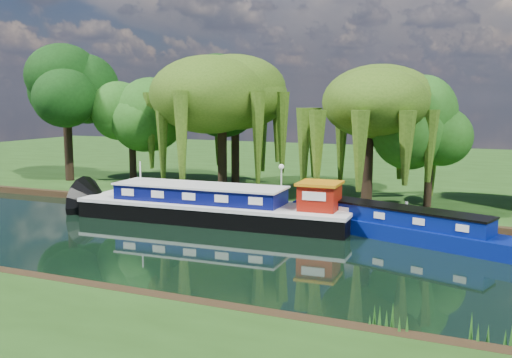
% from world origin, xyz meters
% --- Properties ---
extents(ground, '(120.00, 120.00, 0.00)m').
position_xyz_m(ground, '(0.00, 0.00, 0.00)').
color(ground, black).
extents(far_bank, '(120.00, 52.00, 0.45)m').
position_xyz_m(far_bank, '(0.00, 34.00, 0.23)').
color(far_bank, '#1D3E11').
rests_on(far_bank, ground).
extents(dutch_barge, '(17.03, 4.47, 3.57)m').
position_xyz_m(dutch_barge, '(-1.66, 5.17, 0.88)').
color(dutch_barge, black).
rests_on(dutch_barge, ground).
extents(narrowboat, '(12.61, 5.95, 1.84)m').
position_xyz_m(narrowboat, '(9.49, 5.16, 0.65)').
color(narrowboat, navy).
rests_on(narrowboat, ground).
extents(red_dinghy, '(3.82, 3.02, 0.71)m').
position_xyz_m(red_dinghy, '(-10.82, 6.95, 0.00)').
color(red_dinghy, maroon).
rests_on(red_dinghy, ground).
extents(willow_left, '(8.05, 8.05, 9.65)m').
position_xyz_m(willow_left, '(-5.65, 13.97, 7.46)').
color(willow_left, black).
rests_on(willow_left, far_bank).
extents(willow_right, '(6.70, 6.70, 8.16)m').
position_xyz_m(willow_right, '(6.02, 11.45, 6.40)').
color(willow_right, black).
rests_on(willow_right, far_bank).
extents(tree_far_left, '(5.11, 5.11, 8.23)m').
position_xyz_m(tree_far_left, '(-13.80, 13.88, 6.08)').
color(tree_far_left, black).
rests_on(tree_far_left, far_bank).
extents(tree_far_back, '(6.07, 6.07, 10.21)m').
position_xyz_m(tree_far_back, '(-19.67, 13.01, 7.56)').
color(tree_far_back, black).
rests_on(tree_far_back, far_bank).
extents(tree_far_mid, '(5.81, 5.81, 9.51)m').
position_xyz_m(tree_far_mid, '(-6.03, 17.07, 7.00)').
color(tree_far_mid, black).
rests_on(tree_far_mid, far_bank).
extents(tree_far_right, '(4.36, 4.36, 7.13)m').
position_xyz_m(tree_far_right, '(9.66, 12.84, 5.37)').
color(tree_far_right, black).
rests_on(tree_far_right, far_bank).
extents(lamppost, '(0.36, 0.36, 2.56)m').
position_xyz_m(lamppost, '(0.50, 10.50, 2.42)').
color(lamppost, silver).
rests_on(lamppost, far_bank).
extents(mooring_posts, '(19.16, 0.16, 1.00)m').
position_xyz_m(mooring_posts, '(-0.50, 8.40, 0.95)').
color(mooring_posts, silver).
rests_on(mooring_posts, far_bank).
extents(reeds_near, '(33.70, 1.50, 1.10)m').
position_xyz_m(reeds_near, '(6.87, -7.57, 0.55)').
color(reeds_near, '#1D5516').
rests_on(reeds_near, ground).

